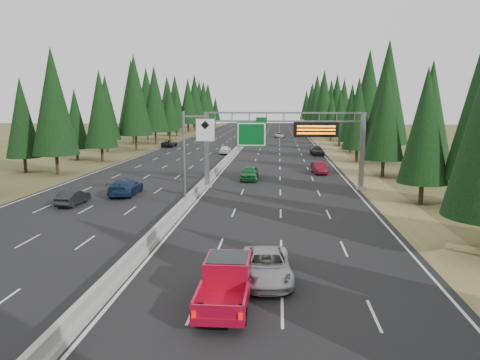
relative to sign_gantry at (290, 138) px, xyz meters
The scene contains 19 objects.
road 46.29m from the sign_gantry, 101.18° to the left, with size 32.00×260.00×0.08m, color black.
shoulder_right 46.28m from the sign_gantry, 78.86° to the left, with size 3.60×260.00×0.06m, color olive.
shoulder_left 52.70m from the sign_gantry, 120.63° to the left, with size 3.60×260.00×0.06m, color #484621.
median_barrier 46.25m from the sign_gantry, 101.18° to the left, with size 0.70×260.00×0.85m.
sign_gantry is the anchor object (origin of this frame).
hov_sign_pole 12.96m from the sign_gantry, 130.04° to the right, with size 2.80×0.50×8.00m.
tree_row_right 46.74m from the sign_gantry, 73.58° to the left, with size 11.44×241.70×18.61m.
tree_row_left 54.16m from the sign_gantry, 124.90° to the left, with size 12.34×240.94×18.94m.
silver_minivan 26.23m from the sign_gantry, 93.71° to the right, with size 2.39×5.18×1.44m, color silver.
red_pickup 28.91m from the sign_gantry, 96.71° to the right, with size 2.05×5.73×1.87m.
car_ahead_green 8.05m from the sign_gantry, 130.71° to the left, with size 1.91×4.74×1.61m, color #166228.
car_ahead_dkred 12.41m from the sign_gantry, 69.92° to the left, with size 1.51×4.32×1.42m, color maroon.
car_ahead_dkgrey 33.53m from the sign_gantry, 80.54° to the left, with size 2.04×5.02×1.46m, color black.
car_ahead_white 75.38m from the sign_gantry, 90.74° to the left, with size 2.15×4.66×1.30m, color #BBBBBB.
car_ahead_far 106.68m from the sign_gantry, 93.96° to the left, with size 1.71×4.24×1.45m, color black.
car_onc_near 21.56m from the sign_gantry, 152.58° to the right, with size 1.38×3.96×1.30m, color black.
car_onc_blue 16.99m from the sign_gantry, 162.70° to the right, with size 2.24×5.50×1.60m, color #162A4D.
car_onc_white 35.22m from the sign_gantry, 107.35° to the left, with size 1.74×4.33×1.48m, color white.
car_onc_far 51.98m from the sign_gantry, 116.88° to the left, with size 2.34×5.08×1.41m, color black.
Camera 1 is at (7.75, -12.90, 8.61)m, focal length 35.00 mm.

